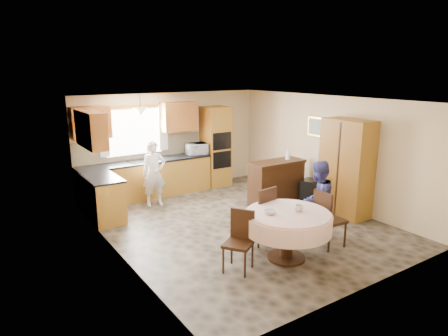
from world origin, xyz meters
name	(u,v)px	position (x,y,z in m)	size (l,w,h in m)	color
floor	(239,224)	(0.00, 0.00, 0.00)	(5.00, 6.00, 0.01)	brown
ceiling	(240,100)	(0.00, 0.00, 2.50)	(5.00, 6.00, 0.01)	white
wall_back	(172,142)	(0.00, 3.00, 1.25)	(5.00, 0.02, 2.50)	#DABC8B
wall_front	(369,206)	(0.00, -3.00, 1.25)	(5.00, 0.02, 2.50)	#DABC8B
wall_left	(115,184)	(-2.50, 0.00, 1.25)	(0.02, 6.00, 2.50)	#DABC8B
wall_right	(328,150)	(2.50, 0.00, 1.25)	(0.02, 6.00, 2.50)	#DABC8B
window	(134,132)	(-1.00, 2.98, 1.60)	(1.40, 0.03, 1.10)	white
curtain_left	(104,133)	(-1.75, 2.93, 1.65)	(0.22, 0.02, 1.15)	white
curtain_right	(163,127)	(-0.25, 2.93, 1.65)	(0.22, 0.02, 1.15)	white
base_cab_back	(147,180)	(-0.85, 2.70, 0.44)	(3.30, 0.60, 0.88)	gold
counter_back	(146,161)	(-0.85, 2.70, 0.90)	(3.30, 0.64, 0.04)	black
base_cab_left	(103,199)	(-2.20, 1.80, 0.44)	(0.60, 1.20, 0.88)	gold
counter_left	(101,178)	(-2.20, 1.80, 0.90)	(0.64, 1.20, 0.04)	black
backsplash	(141,148)	(-0.85, 2.99, 1.18)	(3.30, 0.02, 0.55)	beige
wall_cab_left	(91,123)	(-2.05, 2.83, 1.91)	(0.85, 0.33, 0.72)	#BC642F
wall_cab_right	(179,116)	(0.15, 2.83, 1.91)	(0.90, 0.33, 0.72)	#BC642F
wall_cab_side	(91,129)	(-2.33, 1.80, 1.91)	(0.33, 1.20, 0.72)	#BC642F
oven_tower	(216,146)	(1.15, 2.69, 1.06)	(0.66, 0.62, 2.12)	gold
oven_upper	(222,141)	(1.15, 2.38, 1.25)	(0.56, 0.01, 0.45)	black
oven_lower	(222,160)	(1.15, 2.38, 0.75)	(0.56, 0.01, 0.45)	black
pendant	(141,112)	(-1.00, 2.50, 2.12)	(0.36, 0.36, 0.18)	beige
sideboard	(276,184)	(1.46, 0.56, 0.48)	(1.34, 0.55, 0.96)	#3C2210
space_heater	(309,192)	(2.09, 0.12, 0.29)	(0.43, 0.30, 0.59)	black
cupboard	(346,168)	(2.22, -0.78, 1.03)	(0.54, 1.08, 2.06)	gold
dining_table	(287,222)	(-0.24, -1.68, 0.64)	(1.43, 1.43, 0.81)	#3C2210
chair_left	(240,237)	(-1.08, -1.52, 0.52)	(0.57, 0.57, 0.95)	#3C2210
chair_back	(262,213)	(-0.20, -0.97, 0.58)	(0.51, 0.51, 1.05)	#3C2210
chair_right	(327,216)	(0.64, -1.72, 0.57)	(0.47, 0.47, 1.03)	#3C2210
framed_picture	(317,127)	(2.47, 0.35, 1.76)	(0.06, 0.56, 0.46)	gold
microwave	(196,149)	(0.53, 2.65, 1.07)	(0.53, 0.36, 0.29)	silver
person_sink	(154,174)	(-0.94, 2.04, 0.75)	(0.55, 0.36, 1.50)	silver
person_dining	(317,200)	(0.80, -1.34, 0.73)	(0.71, 0.56, 1.47)	#3C3C83
bowl_sideboard	(263,165)	(1.04, 0.56, 0.99)	(0.23, 0.23, 0.06)	#B2B2B2
bottle_sideboard	(288,156)	(1.79, 0.56, 1.11)	(0.12, 0.12, 0.30)	silver
cup_table	(299,208)	(-0.07, -1.74, 0.87)	(0.14, 0.14, 0.11)	#B2B2B2
bowl_table	(270,212)	(-0.54, -1.58, 0.84)	(0.19, 0.19, 0.06)	#B2B2B2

